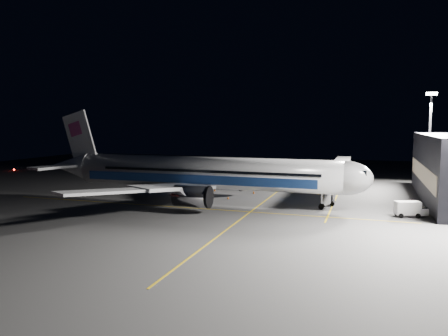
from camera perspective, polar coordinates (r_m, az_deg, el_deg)
name	(u,v)px	position (r m, az deg, el deg)	size (l,w,h in m)	color
ground	(205,202)	(78.50, -2.49, -4.44)	(200.00, 200.00, 0.00)	#4C4C4F
guide_line_main	(259,205)	(75.56, 4.64, -4.86)	(0.25, 80.00, 0.01)	gold
guide_line_cross	(192,208)	(73.02, -4.18, -5.24)	(70.00, 0.25, 0.01)	gold
guide_line_side	(335,199)	(83.51, 14.34, -3.99)	(0.25, 40.00, 0.01)	gold
airliner	(199,173)	(78.11, -3.25, -0.66)	(61.48, 54.22, 16.64)	silver
jet_bridge	(339,170)	(90.84, 14.78, -0.29)	(3.60, 34.40, 6.30)	#B2B2B7
floodlight_mast_north	(430,131)	(104.84, 25.29, 4.42)	(2.40, 0.68, 20.70)	#59595E
service_truck	(410,209)	(71.67, 23.16, -4.90)	(4.94, 3.08, 2.36)	white
baggage_tug	(205,183)	(98.02, -2.48, -1.93)	(2.49, 2.23, 1.51)	black
safety_cone_a	(228,198)	(81.16, 0.54, -3.89)	(0.36, 0.36, 0.54)	#E05A09
safety_cone_b	(254,192)	(87.53, 3.90, -3.17)	(0.38, 0.38, 0.57)	#E05A09
safety_cone_c	(215,190)	(90.57, -1.23, -2.84)	(0.39, 0.39, 0.59)	#E05A09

